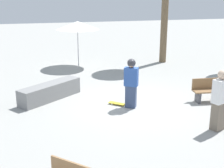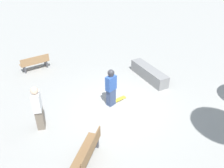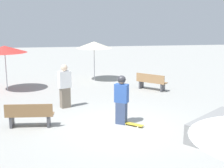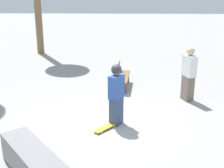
{
  "view_description": "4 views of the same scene",
  "coord_description": "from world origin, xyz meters",
  "px_view_note": "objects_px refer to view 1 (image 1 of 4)",
  "views": [
    {
      "loc": [
        3.28,
        10.11,
        3.95
      ],
      "look_at": [
        0.72,
        -0.08,
        0.77
      ],
      "focal_mm": 50.0,
      "sensor_mm": 36.0,
      "label": 1
    },
    {
      "loc": [
        -7.56,
        -1.19,
        5.82
      ],
      "look_at": [
        -0.43,
        0.17,
        1.42
      ],
      "focal_mm": 35.0,
      "sensor_mm": 36.0,
      "label": 2
    },
    {
      "loc": [
        -1.83,
        -9.99,
        3.68
      ],
      "look_at": [
        -0.14,
        0.61,
        1.38
      ],
      "focal_mm": 50.0,
      "sensor_mm": 36.0,
      "label": 3
    },
    {
      "loc": [
        8.13,
        0.42,
        3.86
      ],
      "look_at": [
        -0.23,
        0.19,
        1.06
      ],
      "focal_mm": 50.0,
      "sensor_mm": 36.0,
      "label": 4
    }
  ],
  "objects_px": {
    "concrete_ledge": "(50,91)",
    "bench_far": "(214,90)",
    "shade_umbrella_white": "(77,25)",
    "skateboard": "(119,104)",
    "skater_main": "(131,82)",
    "bystander_watching": "(220,100)"
  },
  "relations": [
    {
      "from": "skater_main",
      "to": "shade_umbrella_white",
      "type": "height_order",
      "value": "shade_umbrella_white"
    },
    {
      "from": "concrete_ledge",
      "to": "bench_far",
      "type": "bearing_deg",
      "value": 164.08
    },
    {
      "from": "skater_main",
      "to": "bystander_watching",
      "type": "relative_size",
      "value": 0.96
    },
    {
      "from": "skateboard",
      "to": "bystander_watching",
      "type": "relative_size",
      "value": 0.4
    },
    {
      "from": "skateboard",
      "to": "shade_umbrella_white",
      "type": "distance_m",
      "value": 6.63
    },
    {
      "from": "bench_far",
      "to": "bystander_watching",
      "type": "height_order",
      "value": "bystander_watching"
    },
    {
      "from": "skateboard",
      "to": "shade_umbrella_white",
      "type": "height_order",
      "value": "shade_umbrella_white"
    },
    {
      "from": "skateboard",
      "to": "bystander_watching",
      "type": "height_order",
      "value": "bystander_watching"
    },
    {
      "from": "skater_main",
      "to": "bench_far",
      "type": "height_order",
      "value": "skater_main"
    },
    {
      "from": "shade_umbrella_white",
      "to": "bystander_watching",
      "type": "bearing_deg",
      "value": 107.63
    },
    {
      "from": "bystander_watching",
      "to": "skater_main",
      "type": "bearing_deg",
      "value": -72.77
    },
    {
      "from": "skater_main",
      "to": "concrete_ledge",
      "type": "distance_m",
      "value": 3.15
    },
    {
      "from": "skater_main",
      "to": "shade_umbrella_white",
      "type": "bearing_deg",
      "value": -50.75
    },
    {
      "from": "concrete_ledge",
      "to": "shade_umbrella_white",
      "type": "relative_size",
      "value": 1.0
    },
    {
      "from": "skateboard",
      "to": "concrete_ledge",
      "type": "xyz_separation_m",
      "value": [
        2.34,
        -1.25,
        0.25
      ]
    },
    {
      "from": "bench_far",
      "to": "skater_main",
      "type": "bearing_deg",
      "value": 2.88
    },
    {
      "from": "concrete_ledge",
      "to": "bystander_watching",
      "type": "xyz_separation_m",
      "value": [
        -4.61,
        3.89,
        0.6
      ]
    },
    {
      "from": "skateboard",
      "to": "bench_far",
      "type": "xyz_separation_m",
      "value": [
        -3.49,
        0.41,
        0.37
      ]
    },
    {
      "from": "concrete_ledge",
      "to": "bench_far",
      "type": "relative_size",
      "value": 1.48
    },
    {
      "from": "concrete_ledge",
      "to": "bystander_watching",
      "type": "relative_size",
      "value": 1.33
    },
    {
      "from": "skater_main",
      "to": "concrete_ledge",
      "type": "xyz_separation_m",
      "value": [
        2.68,
        -1.52,
        -0.63
      ]
    },
    {
      "from": "skater_main",
      "to": "bystander_watching",
      "type": "distance_m",
      "value": 3.05
    }
  ]
}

